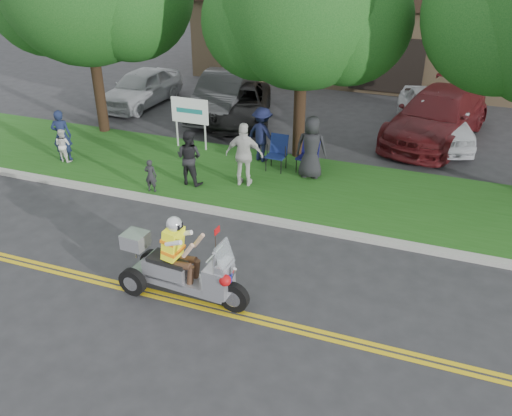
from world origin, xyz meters
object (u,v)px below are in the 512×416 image
(lawn_chair_b, at_px, (278,150))
(parked_car_mid, at_px, (240,104))
(lawn_chair_a, at_px, (309,152))
(spectator_adult_left, at_px, (62,135))
(spectator_adult_right, at_px, (244,155))
(parked_car_far_left, at_px, (141,88))
(trike_scooter, at_px, (179,269))
(parked_car_far_right, at_px, (434,115))
(parked_car_left, at_px, (224,94))
(parked_car_right, at_px, (437,116))
(spectator_adult_mid, at_px, (189,157))

(lawn_chair_b, distance_m, parked_car_mid, 4.67)
(lawn_chair_a, xyz_separation_m, spectator_adult_left, (-7.23, -1.84, 0.22))
(spectator_adult_right, distance_m, parked_car_far_left, 8.67)
(spectator_adult_right, relative_size, parked_car_mid, 0.39)
(trike_scooter, bearing_deg, spectator_adult_left, 147.87)
(spectator_adult_left, height_order, parked_car_far_right, spectator_adult_left)
(lawn_chair_a, bearing_deg, parked_car_left, 147.73)
(trike_scooter, relative_size, parked_car_right, 0.48)
(lawn_chair_a, distance_m, spectator_adult_right, 2.11)
(trike_scooter, distance_m, lawn_chair_b, 6.35)
(parked_car_far_left, bearing_deg, parked_car_mid, -1.39)
(trike_scooter, bearing_deg, parked_car_left, 112.97)
(parked_car_far_left, bearing_deg, lawn_chair_b, -26.56)
(lawn_chair_a, distance_m, parked_car_mid, 5.12)
(spectator_adult_mid, height_order, spectator_adult_right, spectator_adult_right)
(lawn_chair_b, height_order, parked_car_left, parked_car_left)
(spectator_adult_mid, xyz_separation_m, parked_car_mid, (-0.74, 5.61, -0.25))
(parked_car_right, height_order, parked_car_far_right, same)
(parked_car_right, xyz_separation_m, parked_car_far_right, (-0.10, 0.06, -0.00))
(lawn_chair_b, relative_size, parked_car_far_left, 0.25)
(spectator_adult_right, bearing_deg, parked_car_left, -69.25)
(spectator_adult_left, relative_size, parked_car_mid, 0.34)
(lawn_chair_b, distance_m, parked_car_far_right, 6.02)
(trike_scooter, distance_m, spectator_adult_left, 7.92)
(spectator_adult_right, distance_m, parked_car_left, 6.41)
(trike_scooter, bearing_deg, lawn_chair_b, 94.67)
(spectator_adult_right, bearing_deg, parked_car_far_left, -47.85)
(parked_car_left, bearing_deg, lawn_chair_b, -57.10)
(trike_scooter, bearing_deg, parked_car_far_left, 128.36)
(parked_car_far_left, relative_size, parked_car_right, 0.73)
(lawn_chair_b, bearing_deg, lawn_chair_a, 12.76)
(parked_car_right, bearing_deg, spectator_adult_right, -114.69)
(parked_car_right, bearing_deg, spectator_adult_mid, -120.24)
(parked_car_mid, bearing_deg, trike_scooter, -91.90)
(lawn_chair_a, relative_size, parked_car_left, 0.21)
(lawn_chair_a, relative_size, parked_car_far_right, 0.21)
(lawn_chair_b, height_order, spectator_adult_left, spectator_adult_left)
(parked_car_far_right, bearing_deg, spectator_adult_right, -144.15)
(lawn_chair_b, relative_size, spectator_adult_left, 0.65)
(spectator_adult_mid, relative_size, parked_car_right, 0.28)
(lawn_chair_b, distance_m, parked_car_right, 6.05)
(spectator_adult_left, distance_m, parked_car_left, 6.55)
(spectator_adult_mid, bearing_deg, parked_car_left, -70.31)
(spectator_adult_left, relative_size, parked_car_right, 0.28)
(parked_car_far_left, xyz_separation_m, parked_car_mid, (4.43, -0.42, -0.07))
(trike_scooter, bearing_deg, parked_car_right, 73.08)
(spectator_adult_right, height_order, parked_car_far_left, spectator_adult_right)
(trike_scooter, relative_size, lawn_chair_a, 2.68)
(spectator_adult_mid, distance_m, parked_car_right, 8.72)
(spectator_adult_left, height_order, parked_car_far_left, spectator_adult_left)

